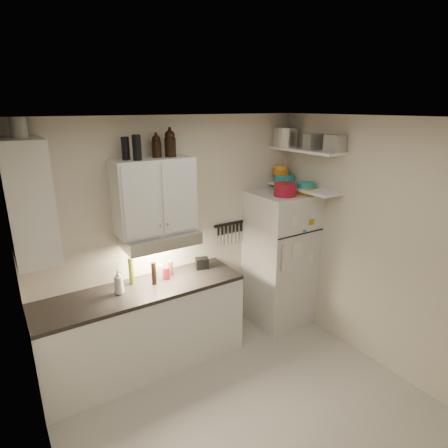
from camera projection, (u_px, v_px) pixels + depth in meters
floor at (254, 418)px, 3.38m from camera, size 3.20×3.00×0.02m
ceiling at (264, 117)px, 2.59m from camera, size 3.20×3.00×0.02m
back_wall at (176, 235)px, 4.20m from camera, size 3.20×0.02×2.60m
left_wall at (37, 357)px, 2.16m from camera, size 0.02×3.00×2.60m
right_wall at (384, 248)px, 3.82m from camera, size 0.02×3.00×2.60m
base_cabinet at (145, 330)px, 3.93m from camera, size 2.10×0.60×0.88m
countertop at (142, 290)px, 3.79m from camera, size 2.10×0.62×0.04m
upper_cabinet at (154, 196)px, 3.75m from camera, size 0.80×0.33×0.75m
side_cabinet at (28, 201)px, 3.02m from camera, size 0.33×0.55×1.00m
range_hood at (159, 238)px, 3.83m from camera, size 0.76×0.46×0.12m
fridge at (280, 259)px, 4.70m from camera, size 0.70×0.68×1.70m
shelf_hi at (306, 150)px, 4.28m from camera, size 0.30×0.95×0.03m
shelf_lo at (304, 188)px, 4.42m from camera, size 0.30×0.95×0.03m
knife_strip at (229, 224)px, 4.53m from camera, size 0.42×0.02×0.03m
dutch_oven at (285, 189)px, 4.27m from camera, size 0.33×0.33×0.15m
book_stack at (305, 191)px, 4.37m from camera, size 0.25×0.28×0.08m
spice_jar at (289, 190)px, 4.32m from camera, size 0.07×0.07×0.11m
stock_pot at (285, 137)px, 4.51m from camera, size 0.36×0.36×0.22m
tin_a at (313, 142)px, 4.18m from camera, size 0.20×0.19×0.17m
tin_b at (335, 143)px, 3.98m from camera, size 0.19×0.19×0.18m
bowl_teal at (284, 178)px, 4.65m from camera, size 0.24×0.24×0.10m
bowl_orange at (281, 172)px, 4.65m from camera, size 0.19×0.19×0.06m
bowl_yellow at (281, 168)px, 4.63m from camera, size 0.15×0.15×0.05m
plates at (306, 185)px, 4.36m from camera, size 0.26×0.26×0.06m
growler_a at (156, 146)px, 3.66m from camera, size 0.12×0.12×0.22m
growler_b at (170, 143)px, 3.69m from camera, size 0.15×0.15×0.27m
thermos_a at (137, 148)px, 3.46m from camera, size 0.09×0.09×0.23m
thermos_b at (126, 148)px, 3.48m from camera, size 0.08×0.08×0.21m
side_jar at (18, 127)px, 2.85m from camera, size 0.16×0.16×0.16m
soap_bottle at (118, 281)px, 3.64m from camera, size 0.11×0.11×0.28m
pepper_mill at (171, 268)px, 4.06m from camera, size 0.06×0.06×0.16m
oil_bottle at (131, 271)px, 3.84m from camera, size 0.07×0.07×0.29m
vinegar_bottle at (154, 273)px, 3.85m from camera, size 0.06×0.06×0.24m
clear_bottle at (160, 272)px, 3.97m from camera, size 0.06×0.06×0.16m
red_jar at (166, 273)px, 3.98m from camera, size 0.07×0.07×0.13m
caddy at (202, 263)px, 4.24m from camera, size 0.17×0.14×0.12m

